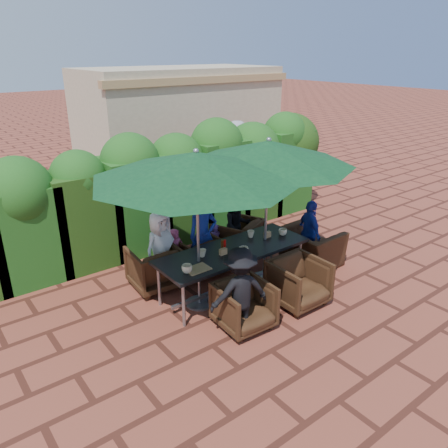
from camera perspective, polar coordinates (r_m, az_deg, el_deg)
ground at (r=7.39m, az=0.44°, el=-8.24°), size 80.00×80.00×0.00m
dining_table at (r=6.98m, az=1.23°, el=-3.87°), size 2.55×0.90×0.75m
umbrella_left at (r=6.08m, az=-3.64°, el=7.59°), size 3.01×3.01×2.46m
umbrella_right at (r=6.88m, az=5.81°, el=9.21°), size 2.71×2.71×2.46m
chair_far_left at (r=7.32m, az=-9.05°, el=-5.33°), size 0.82×0.78×0.79m
chair_far_mid at (r=7.76m, az=-3.42°, el=-3.77°), size 0.72×0.68×0.71m
chair_far_right at (r=8.29m, az=1.77°, el=-1.60°), size 1.01×0.99×0.81m
chair_near_left at (r=6.26m, az=2.66°, el=-10.36°), size 0.77×0.72×0.75m
chair_near_right at (r=6.88m, az=9.75°, el=-7.24°), size 0.79×0.74×0.80m
chair_end_right at (r=8.15m, az=11.26°, el=-2.20°), size 0.67×1.02×0.89m
adult_far_left at (r=7.31m, az=-8.24°, el=-3.16°), size 0.70×0.51×1.29m
adult_far_mid at (r=7.62m, az=-2.76°, el=-1.46°), size 0.59×0.53×1.39m
adult_far_right at (r=8.28m, az=1.78°, el=-0.26°), size 0.64×0.49×1.18m
adult_near_left at (r=6.00m, az=2.07°, el=-8.86°), size 0.90×0.58×1.29m
adult_end_right at (r=8.10m, az=11.12°, el=-1.09°), size 0.57×0.79×1.21m
child_left at (r=7.63m, az=-6.21°, el=-3.69°), size 0.38×0.34×0.87m
child_right at (r=8.07m, az=-1.08°, el=-2.52°), size 0.31×0.27×0.75m
pedestrian_a at (r=11.18m, az=-6.36°, el=7.22°), size 1.75×1.41×1.80m
pedestrian_b at (r=11.72m, az=-2.56°, el=7.79°), size 0.93×0.72×1.71m
pedestrian_c at (r=12.34m, az=1.67°, el=8.97°), size 1.29×1.20×1.90m
cup_a at (r=6.25m, az=-4.86°, el=-5.85°), size 0.15×0.15×0.12m
cup_b at (r=6.70m, az=-2.86°, el=-3.81°), size 0.12×0.12×0.12m
cup_c at (r=6.76m, az=2.57°, el=-3.52°), size 0.16×0.16×0.12m
cup_d at (r=7.38m, az=3.51°, el=-1.31°), size 0.12×0.12×0.12m
cup_e at (r=7.52m, az=7.68°, el=-1.04°), size 0.14×0.14×0.11m
ketchup_bottle at (r=6.90m, az=0.08°, el=-2.73°), size 0.04×0.04×0.17m
sauce_bottle at (r=6.90m, az=-0.23°, el=-2.75°), size 0.04×0.04×0.17m
serving_tray at (r=6.35m, az=-3.48°, el=-5.88°), size 0.35×0.25×0.02m
number_block_left at (r=6.76m, az=-0.12°, el=-3.62°), size 0.12×0.06×0.10m
number_block_right at (r=7.40m, az=5.68°, el=-1.39°), size 0.12×0.06×0.10m
hedge_wall at (r=8.66m, az=-9.38°, el=5.42°), size 9.10×1.60×2.40m
building at (r=14.30m, az=-5.87°, el=13.34°), size 6.20×3.08×3.20m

